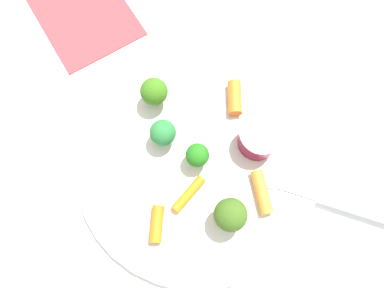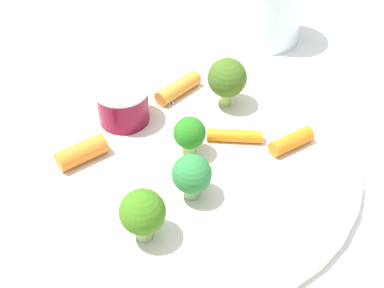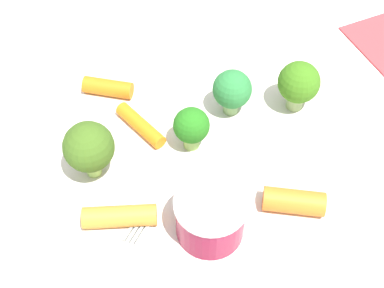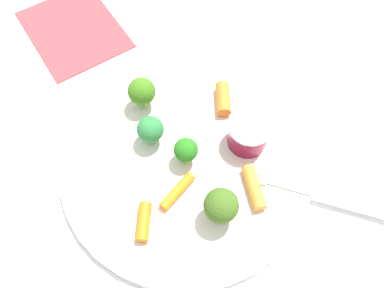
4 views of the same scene
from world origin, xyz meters
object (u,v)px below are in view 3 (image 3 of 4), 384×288
(broccoli_floret_0, at_px, (190,125))
(broccoli_floret_3, at_px, (299,83))
(broccoli_floret_1, at_px, (89,148))
(broccoli_floret_2, at_px, (232,90))
(plate, at_px, (191,150))
(carrot_stick_1, at_px, (108,88))
(carrot_stick_2, at_px, (141,125))
(carrot_stick_3, at_px, (120,216))
(carrot_stick_0, at_px, (294,201))
(sauce_cup, at_px, (210,217))

(broccoli_floret_0, bearing_deg, broccoli_floret_3, -5.89)
(broccoli_floret_1, relative_size, broccoli_floret_3, 1.11)
(broccoli_floret_2, xyz_separation_m, broccoli_floret_3, (0.05, -0.02, 0.00))
(plate, bearing_deg, carrot_stick_1, 110.45)
(carrot_stick_2, bearing_deg, carrot_stick_3, -127.17)
(plate, distance_m, carrot_stick_0, 0.10)
(broccoli_floret_0, height_order, broccoli_floret_3, broccoli_floret_3)
(carrot_stick_2, bearing_deg, broccoli_floret_1, -158.85)
(plate, relative_size, sauce_cup, 5.99)
(broccoli_floret_3, relative_size, carrot_stick_2, 0.90)
(carrot_stick_1, distance_m, carrot_stick_2, 0.05)
(sauce_cup, relative_size, carrot_stick_2, 1.00)
(carrot_stick_2, bearing_deg, broccoli_floret_3, -19.30)
(sauce_cup, xyz_separation_m, broccoli_floret_2, (0.08, 0.09, 0.01))
(sauce_cup, bearing_deg, broccoli_floret_3, 27.42)
(carrot_stick_0, bearing_deg, broccoli_floret_3, 51.83)
(carrot_stick_0, bearing_deg, broccoli_floret_2, 82.20)
(plate, height_order, carrot_stick_3, carrot_stick_3)
(carrot_stick_2, bearing_deg, carrot_stick_0, -63.92)
(plate, xyz_separation_m, broccoli_floret_0, (-0.00, 0.00, 0.03))
(broccoli_floret_1, distance_m, carrot_stick_2, 0.06)
(broccoli_floret_0, distance_m, broccoli_floret_3, 0.10)
(broccoli_floret_1, xyz_separation_m, carrot_stick_2, (0.05, 0.02, -0.03))
(carrot_stick_1, relative_size, carrot_stick_3, 0.80)
(sauce_cup, xyz_separation_m, carrot_stick_0, (0.06, -0.02, -0.01))
(broccoli_floret_0, xyz_separation_m, carrot_stick_1, (-0.03, 0.08, -0.02))
(sauce_cup, bearing_deg, broccoli_floret_0, 69.21)
(broccoli_floret_1, bearing_deg, broccoli_floret_3, -7.75)
(broccoli_floret_3, relative_size, carrot_stick_1, 1.09)
(carrot_stick_1, bearing_deg, carrot_stick_0, -69.48)
(plate, height_order, broccoli_floret_1, broccoli_floret_1)
(broccoli_floret_0, distance_m, carrot_stick_2, 0.05)
(sauce_cup, xyz_separation_m, broccoli_floret_1, (-0.05, 0.09, 0.01))
(broccoli_floret_0, xyz_separation_m, carrot_stick_2, (-0.03, 0.03, -0.02))
(broccoli_floret_2, height_order, carrot_stick_0, broccoli_floret_2)
(sauce_cup, xyz_separation_m, carrot_stick_2, (0.00, 0.11, -0.01))
(carrot_stick_1, relative_size, carrot_stick_2, 0.83)
(carrot_stick_0, height_order, carrot_stick_1, carrot_stick_0)
(broccoli_floret_1, height_order, broccoli_floret_3, broccoli_floret_1)
(plate, xyz_separation_m, carrot_stick_3, (-0.08, -0.03, 0.01))
(broccoli_floret_3, height_order, carrot_stick_2, broccoli_floret_3)
(plate, distance_m, carrot_stick_1, 0.09)
(broccoli_floret_3, bearing_deg, carrot_stick_3, -171.50)
(broccoli_floret_2, height_order, carrot_stick_3, broccoli_floret_2)
(carrot_stick_3, bearing_deg, broccoli_floret_0, 24.42)
(broccoli_floret_3, height_order, carrot_stick_0, broccoli_floret_3)
(plate, distance_m, broccoli_floret_0, 0.03)
(plate, distance_m, broccoli_floret_3, 0.10)
(sauce_cup, xyz_separation_m, carrot_stick_3, (-0.05, 0.04, -0.01))
(carrot_stick_3, bearing_deg, plate, 23.43)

